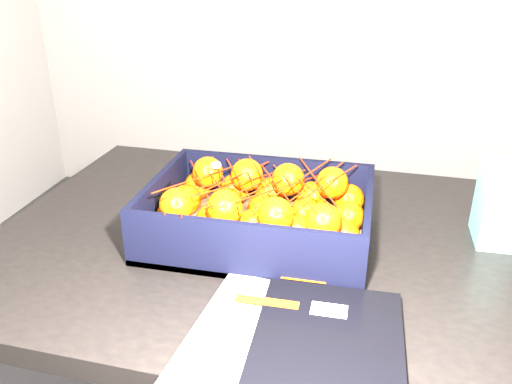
% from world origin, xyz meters
% --- Properties ---
extents(table, '(1.22, 0.84, 0.75)m').
position_xyz_m(table, '(-0.09, 0.02, 0.65)').
color(table, black).
rests_on(table, ground).
extents(magazine_stack, '(0.32, 0.36, 0.02)m').
position_xyz_m(magazine_stack, '(-0.05, -0.28, 0.76)').
color(magazine_stack, silver).
rests_on(magazine_stack, table).
extents(produce_crate, '(0.42, 0.31, 0.11)m').
position_xyz_m(produce_crate, '(-0.17, 0.02, 0.78)').
color(produce_crate, olive).
rests_on(produce_crate, table).
extents(clementine_heap, '(0.40, 0.30, 0.12)m').
position_xyz_m(clementine_heap, '(-0.17, 0.02, 0.81)').
color(clementine_heap, '#FF5F05').
rests_on(clementine_heap, produce_crate).
extents(mesh_net, '(0.35, 0.28, 0.10)m').
position_xyz_m(mesh_net, '(-0.18, 0.02, 0.86)').
color(mesh_net, red).
rests_on(mesh_net, clementine_heap).
extents(retail_carton, '(0.07, 0.10, 0.16)m').
position_xyz_m(retail_carton, '(0.27, 0.11, 0.83)').
color(retail_carton, white).
rests_on(retail_carton, table).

